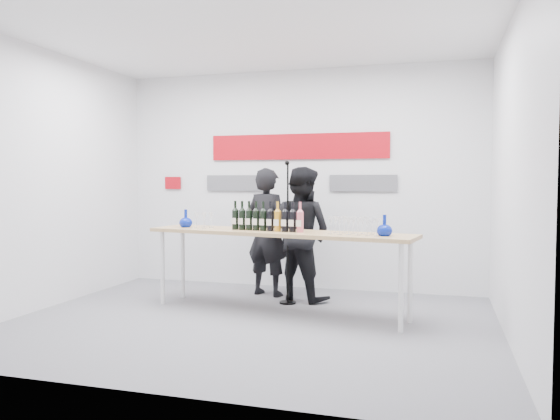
% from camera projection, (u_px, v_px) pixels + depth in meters
% --- Properties ---
extents(ground, '(5.00, 5.00, 0.00)m').
position_uv_depth(ground, '(250.00, 322.00, 5.69)').
color(ground, slate).
rests_on(ground, ground).
extents(back_wall, '(5.00, 0.04, 3.00)m').
position_uv_depth(back_wall, '(298.00, 179.00, 7.53)').
color(back_wall, silver).
rests_on(back_wall, ground).
extents(signage, '(3.38, 0.02, 0.79)m').
position_uv_depth(signage, '(294.00, 157.00, 7.50)').
color(signage, '#A90711').
rests_on(signage, back_wall).
extents(tasting_table, '(3.13, 1.11, 0.92)m').
position_uv_depth(tasting_table, '(277.00, 237.00, 6.07)').
color(tasting_table, tan).
rests_on(tasting_table, ground).
extents(wine_bottles, '(0.89, 0.22, 0.33)m').
position_uv_depth(wine_bottles, '(267.00, 216.00, 6.06)').
color(wine_bottles, black).
rests_on(wine_bottles, tasting_table).
extents(decanter_left, '(0.16, 0.16, 0.21)m').
position_uv_depth(decanter_left, '(186.00, 218.00, 6.56)').
color(decanter_left, '#071C90').
rests_on(decanter_left, tasting_table).
extents(decanter_right, '(0.16, 0.16, 0.21)m').
position_uv_depth(decanter_right, '(385.00, 225.00, 5.51)').
color(decanter_right, '#071C90').
rests_on(decanter_right, tasting_table).
extents(glasses_left, '(0.19, 0.24, 0.18)m').
position_uv_depth(glasses_left, '(204.00, 220.00, 6.48)').
color(glasses_left, silver).
rests_on(glasses_left, tasting_table).
extents(glasses_right, '(0.56, 0.30, 0.18)m').
position_uv_depth(glasses_right, '(353.00, 226.00, 5.67)').
color(glasses_right, silver).
rests_on(glasses_right, tasting_table).
extents(presenter_left, '(0.68, 0.53, 1.64)m').
position_uv_depth(presenter_left, '(267.00, 232.00, 7.03)').
color(presenter_left, black).
rests_on(presenter_left, ground).
extents(presenter_right, '(0.98, 0.88, 1.65)m').
position_uv_depth(presenter_right, '(301.00, 234.00, 6.77)').
color(presenter_right, black).
rests_on(presenter_right, ground).
extents(mic_stand, '(0.20, 0.20, 1.72)m').
position_uv_depth(mic_stand, '(288.00, 260.00, 6.55)').
color(mic_stand, black).
rests_on(mic_stand, ground).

